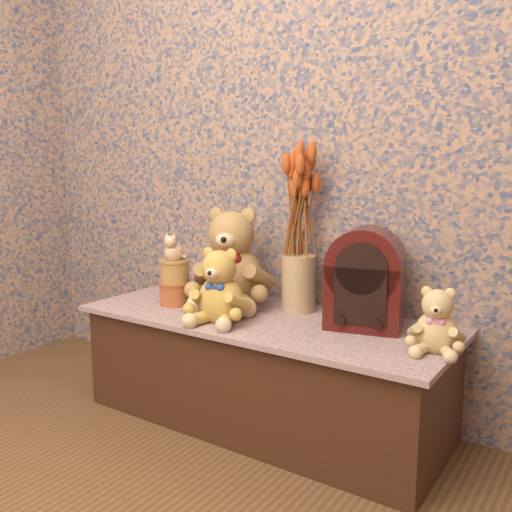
{
  "coord_description": "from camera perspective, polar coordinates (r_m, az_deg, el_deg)",
  "views": [
    {
      "loc": [
        1.11,
        -0.48,
        0.99
      ],
      "look_at": [
        0.0,
        1.17,
        0.66
      ],
      "focal_mm": 38.81,
      "sensor_mm": 36.0,
      "label": 1
    }
  ],
  "objects": [
    {
      "name": "teddy_large",
      "position": [
        2.25,
        -2.4,
        0.33
      ],
      "size": [
        0.46,
        0.5,
        0.43
      ],
      "primitive_type": null,
      "rotation": [
        0.0,
        0.0,
        0.36
      ],
      "color": "olive",
      "rests_on": "display_shelf"
    },
    {
      "name": "cathedral_radio",
      "position": [
        1.97,
        11.22,
        -2.22
      ],
      "size": [
        0.29,
        0.24,
        0.36
      ],
      "primitive_type": null,
      "rotation": [
        0.0,
        0.0,
        0.23
      ],
      "color": "#3C0D0B",
      "rests_on": "display_shelf"
    },
    {
      "name": "dried_stalks",
      "position": [
        2.13,
        4.5,
        5.7
      ],
      "size": [
        0.27,
        0.27,
        0.42
      ],
      "primitive_type": null,
      "rotation": [
        0.0,
        0.0,
        -0.27
      ],
      "color": "#B84A1D",
      "rests_on": "ceramic_vase"
    },
    {
      "name": "teddy_medium",
      "position": [
        2.02,
        -3.64,
        -2.66
      ],
      "size": [
        0.28,
        0.32,
        0.29
      ],
      "primitive_type": null,
      "rotation": [
        0.0,
        0.0,
        0.2
      ],
      "color": "#B38B32",
      "rests_on": "display_shelf"
    },
    {
      "name": "ceramic_vase",
      "position": [
        2.17,
        4.39,
        -2.82
      ],
      "size": [
        0.17,
        0.17,
        0.22
      ],
      "primitive_type": "cylinder",
      "rotation": [
        0.0,
        0.0,
        -0.41
      ],
      "color": "tan",
      "rests_on": "display_shelf"
    },
    {
      "name": "teddy_small",
      "position": [
        1.79,
        18.17,
        -5.96
      ],
      "size": [
        0.21,
        0.24,
        0.22
      ],
      "primitive_type": null,
      "rotation": [
        0.0,
        0.0,
        0.2
      ],
      "color": "tan",
      "rests_on": "display_shelf"
    },
    {
      "name": "biscuit_tin_upper",
      "position": [
        2.28,
        -8.38,
        -1.59
      ],
      "size": [
        0.15,
        0.15,
        0.09
      ],
      "primitive_type": "cylinder",
      "rotation": [
        0.0,
        0.0,
        -0.41
      ],
      "color": "#D8BD5E",
      "rests_on": "biscuit_tin_lower"
    },
    {
      "name": "biscuit_tin_lower",
      "position": [
        2.3,
        -8.32,
        -3.84
      ],
      "size": [
        0.16,
        0.16,
        0.09
      ],
      "primitive_type": "cylinder",
      "rotation": [
        0.0,
        0.0,
        -0.35
      ],
      "color": "#B97A36",
      "rests_on": "display_shelf"
    },
    {
      "name": "display_shelf",
      "position": [
        2.18,
        0.75,
        -11.6
      ],
      "size": [
        1.43,
        0.58,
        0.42
      ],
      "primitive_type": "cube",
      "color": "navy",
      "rests_on": "ground"
    },
    {
      "name": "cat_figurine",
      "position": [
        2.26,
        -8.44,
        1.01
      ],
      "size": [
        0.11,
        0.11,
        0.12
      ],
      "primitive_type": null,
      "rotation": [
        0.0,
        0.0,
        0.24
      ],
      "color": "silver",
      "rests_on": "biscuit_tin_upper"
    }
  ]
}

